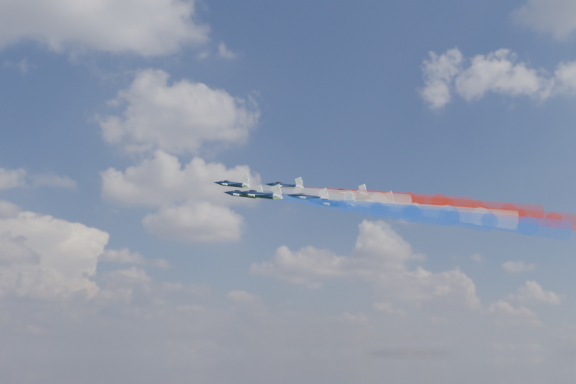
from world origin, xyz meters
name	(u,v)px	position (x,y,z in m)	size (l,w,h in m)	color
jet_lead	(233,184)	(-33.14, 28.25, 176.29)	(8.30, 10.37, 2.77)	black
trail_lead	(323,194)	(-18.23, 11.30, 171.38)	(3.46, 37.04, 3.46)	white
jet_inner_left	(245,195)	(-33.84, 14.25, 170.83)	(8.30, 10.37, 2.77)	black
trail_inner_left	(347,206)	(-18.93, -2.70, 165.92)	(3.46, 37.04, 3.46)	blue
jet_inner_right	(285,186)	(-22.01, 24.84, 175.95)	(8.30, 10.37, 2.77)	black
trail_inner_right	(381,196)	(-7.10, 7.89, 171.04)	(3.46, 37.04, 3.46)	red
jet_outer_left	(261,195)	(-34.07, 1.08, 167.81)	(8.30, 10.37, 2.77)	black
trail_outer_left	(376,208)	(-19.16, -15.87, 162.90)	(3.46, 37.04, 3.46)	blue
jet_center_third	(309,197)	(-20.45, 13.58, 171.03)	(8.30, 10.37, 2.77)	black
trail_center_third	(415,209)	(-5.54, -3.37, 166.11)	(3.46, 37.04, 3.46)	white
jet_outer_right	(348,193)	(-8.07, 22.42, 174.82)	(8.30, 10.37, 2.77)	black
trail_outer_right	(448,203)	(6.84, 5.47, 169.91)	(3.46, 37.04, 3.46)	red
jet_rear_left	(333,203)	(-20.12, 1.05, 167.15)	(8.30, 10.37, 2.77)	black
trail_rear_left	(453,217)	(-5.21, -15.90, 162.23)	(3.46, 37.04, 3.46)	blue
jet_rear_right	(374,200)	(-7.44, 10.54, 170.63)	(8.30, 10.37, 2.77)	black
trail_rear_right	(485,212)	(7.47, -6.41, 165.72)	(3.46, 37.04, 3.46)	red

